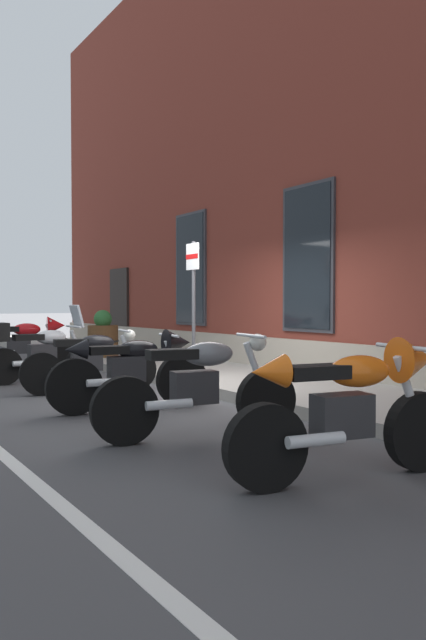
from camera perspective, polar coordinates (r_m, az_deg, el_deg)
The scene contains 11 objects.
ground_plane at distance 8.50m, azimuth -2.09°, elevation -7.32°, with size 140.00×140.00×0.00m, color #424244.
sidewalk at distance 9.16m, azimuth 4.16°, elevation -6.19°, with size 28.52×2.34×0.15m, color gray.
brick_pub_facade at distance 12.60m, azimuth 20.04°, elevation 17.43°, with size 22.52×6.12×9.56m.
motorcycle_red_sport at distance 11.71m, azimuth -18.22°, elevation -2.09°, with size 0.73×2.06×1.07m.
motorcycle_silver_touring at distance 10.02m, azimuth -17.04°, elevation -2.89°, with size 0.62×1.98×1.30m.
motorcycle_black_naked at distance 8.70m, azimuth -12.04°, elevation -4.02°, with size 0.66×2.01×0.93m.
motorcycle_black_sport at distance 7.18m, azimuth -7.71°, elevation -4.58°, with size 0.62×2.06×1.00m.
motorcycle_grey_naked at distance 5.67m, azimuth -1.20°, elevation -6.76°, with size 0.69×2.13×1.02m.
motorcycle_orange_sport at distance 4.46m, azimuth 14.13°, elevation -8.05°, with size 0.71×1.97×1.07m.
parking_sign at distance 9.59m, azimuth -1.99°, elevation 3.25°, with size 0.36×0.07×2.21m.
barrel_planter at distance 12.85m, azimuth -10.93°, elevation -1.71°, with size 0.70×0.70×1.03m.
Camera 1 is at (7.11, -4.46, 1.33)m, focal length 32.05 mm.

